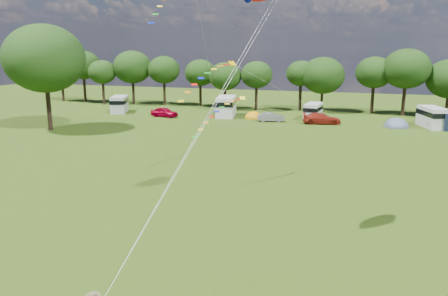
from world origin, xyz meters
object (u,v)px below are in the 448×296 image
(big_tree, at_px, (44,59))
(car_a, at_px, (164,112))
(car_c, at_px, (322,119))
(tent_orange, at_px, (253,118))
(campervan_a, at_px, (119,104))
(campervan_c, at_px, (313,111))
(tent_greyblue, at_px, (396,127))
(campervan_d, at_px, (433,117))
(car_b, at_px, (271,117))
(campervan_b, at_px, (226,106))

(big_tree, relative_size, car_a, 3.02)
(big_tree, relative_size, car_c, 2.65)
(car_c, relative_size, tent_orange, 1.79)
(campervan_a, height_order, campervan_c, campervan_a)
(car_a, distance_m, tent_greyblue, 33.41)
(car_a, relative_size, campervan_c, 0.88)
(campervan_d, distance_m, tent_orange, 24.63)
(big_tree, xyz_separation_m, campervan_c, (31.34, 18.92, -7.74))
(car_b, relative_size, campervan_d, 0.61)
(tent_orange, bearing_deg, campervan_a, -178.49)
(car_a, height_order, tent_greyblue, car_a)
(campervan_a, xyz_separation_m, campervan_d, (47.09, 0.17, 0.04))
(tent_orange, distance_m, tent_greyblue, 20.15)
(car_c, bearing_deg, campervan_a, 78.44)
(car_a, bearing_deg, tent_orange, -67.78)
(big_tree, xyz_separation_m, tent_orange, (22.62, 17.35, -9.00))
(campervan_c, bearing_deg, campervan_d, -92.76)
(car_a, height_order, campervan_a, campervan_a)
(car_b, distance_m, tent_orange, 4.09)
(car_a, bearing_deg, car_b, -78.40)
(campervan_d, relative_size, tent_greyblue, 1.64)
(car_c, xyz_separation_m, campervan_c, (-1.62, 3.72, 0.52))
(car_c, distance_m, tent_greyblue, 9.80)
(campervan_a, xyz_separation_m, tent_orange, (22.51, 0.59, -1.39))
(big_tree, distance_m, car_c, 37.22)
(car_a, relative_size, campervan_d, 0.74)
(campervan_c, bearing_deg, tent_greyblue, -101.25)
(car_b, height_order, campervan_a, campervan_a)
(campervan_c, distance_m, tent_greyblue, 11.87)
(campervan_a, height_order, campervan_d, campervan_d)
(car_a, xyz_separation_m, campervan_b, (8.82, 3.62, 0.89))
(big_tree, xyz_separation_m, car_b, (25.87, 14.96, -8.38))
(big_tree, xyz_separation_m, car_a, (9.33, 14.35, -8.29))
(campervan_b, xyz_separation_m, tent_greyblue, (24.56, -2.23, -1.61))
(car_c, xyz_separation_m, campervan_b, (-14.81, 2.77, 0.88))
(car_c, height_order, tent_orange, car_c)
(campervan_d, bearing_deg, campervan_a, 74.40)
(car_c, xyz_separation_m, campervan_d, (14.25, 1.73, 0.69))
(campervan_b, relative_size, tent_greyblue, 1.82)
(car_a, relative_size, car_b, 1.21)
(campervan_a, relative_size, campervan_c, 1.17)
(car_a, height_order, tent_orange, car_a)
(big_tree, height_order, campervan_d, big_tree)
(car_c, xyz_separation_m, tent_greyblue, (9.75, 0.54, -0.73))
(car_a, height_order, campervan_c, campervan_c)
(car_b, bearing_deg, car_c, -102.26)
(campervan_b, bearing_deg, campervan_d, -103.31)
(tent_orange, bearing_deg, tent_greyblue, -4.60)
(car_b, xyz_separation_m, campervan_d, (21.33, 1.97, 0.80))
(tent_orange, bearing_deg, big_tree, -142.51)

